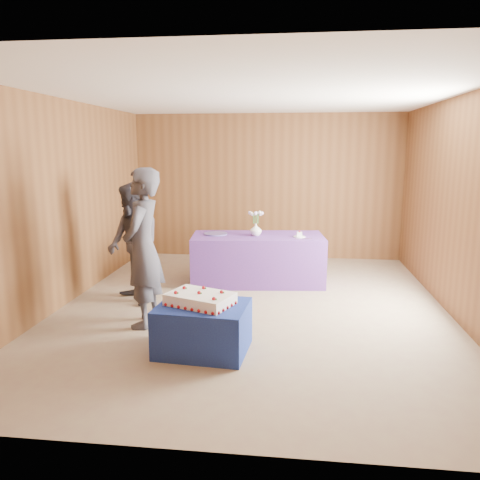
% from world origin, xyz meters
% --- Properties ---
extents(ground, '(6.00, 6.00, 0.00)m').
position_xyz_m(ground, '(0.00, 0.00, 0.00)').
color(ground, gray).
rests_on(ground, ground).
extents(room_shell, '(5.04, 6.04, 2.72)m').
position_xyz_m(room_shell, '(0.00, 0.00, 1.80)').
color(room_shell, brown).
rests_on(room_shell, ground).
extents(cake_table, '(0.96, 0.77, 0.50)m').
position_xyz_m(cake_table, '(-0.38, -1.39, 0.25)').
color(cake_table, navy).
rests_on(cake_table, ground).
extents(serving_table, '(2.08, 1.10, 0.75)m').
position_xyz_m(serving_table, '(-0.03, 1.20, 0.38)').
color(serving_table, '#64328A').
rests_on(serving_table, ground).
extents(sheet_cake, '(0.78, 0.66, 0.15)m').
position_xyz_m(sheet_cake, '(-0.41, -1.37, 0.56)').
color(sheet_cake, white).
rests_on(sheet_cake, cake_table).
extents(vase, '(0.19, 0.19, 0.19)m').
position_xyz_m(vase, '(-0.06, 1.16, 0.84)').
color(vase, silver).
rests_on(vase, serving_table).
extents(flower_spray, '(0.23, 0.23, 0.18)m').
position_xyz_m(flower_spray, '(-0.06, 1.16, 1.09)').
color(flower_spray, '#2C6F32').
rests_on(flower_spray, vase).
extents(platter, '(0.48, 0.48, 0.02)m').
position_xyz_m(platter, '(-0.68, 1.19, 0.76)').
color(platter, '#53468D').
rests_on(platter, serving_table).
extents(plate, '(0.22, 0.22, 0.01)m').
position_xyz_m(plate, '(0.61, 1.12, 0.76)').
color(plate, silver).
rests_on(plate, serving_table).
extents(cake_slice, '(0.08, 0.07, 0.09)m').
position_xyz_m(cake_slice, '(0.61, 1.12, 0.80)').
color(cake_slice, white).
rests_on(cake_slice, plate).
extents(knife, '(0.26, 0.09, 0.00)m').
position_xyz_m(knife, '(0.66, 0.99, 0.75)').
color(knife, '#ADADB2').
rests_on(knife, serving_table).
extents(guest_left, '(0.45, 0.68, 1.85)m').
position_xyz_m(guest_left, '(-1.21, -0.73, 0.93)').
color(guest_left, '#3D3C47').
rests_on(guest_left, ground).
extents(guest_right, '(0.99, 0.99, 1.62)m').
position_xyz_m(guest_right, '(-1.59, 0.04, 0.81)').
color(guest_right, '#35333D').
rests_on(guest_right, ground).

